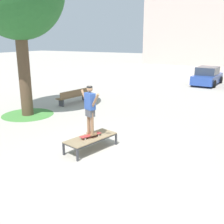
{
  "coord_description": "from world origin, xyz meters",
  "views": [
    {
      "loc": [
        4.08,
        -7.32,
        3.74
      ],
      "look_at": [
        -0.73,
        1.33,
        1.0
      ],
      "focal_mm": 42.54,
      "sensor_mm": 36.0,
      "label": 1
    }
  ],
  "objects_px": {
    "skate_box": "(91,138)",
    "park_bench": "(74,96)",
    "skateboard": "(91,135)",
    "skater": "(90,107)",
    "car_blue": "(207,76)"
  },
  "relations": [
    {
      "from": "skater",
      "to": "park_bench",
      "type": "relative_size",
      "value": 0.69
    },
    {
      "from": "skate_box",
      "to": "car_blue",
      "type": "xyz_separation_m",
      "value": [
        1.0,
        16.18,
        0.28
      ]
    },
    {
      "from": "skate_box",
      "to": "park_bench",
      "type": "bearing_deg",
      "value": 131.64
    },
    {
      "from": "skate_box",
      "to": "park_bench",
      "type": "relative_size",
      "value": 0.83
    },
    {
      "from": "skater",
      "to": "car_blue",
      "type": "height_order",
      "value": "skater"
    },
    {
      "from": "car_blue",
      "to": "park_bench",
      "type": "bearing_deg",
      "value": -117.73
    },
    {
      "from": "skate_box",
      "to": "car_blue",
      "type": "relative_size",
      "value": 0.47
    },
    {
      "from": "car_blue",
      "to": "park_bench",
      "type": "distance_m",
      "value": 12.29
    },
    {
      "from": "skate_box",
      "to": "park_bench",
      "type": "distance_m",
      "value": 7.1
    },
    {
      "from": "park_bench",
      "to": "skateboard",
      "type": "bearing_deg",
      "value": -48.42
    },
    {
      "from": "skater",
      "to": "skateboard",
      "type": "bearing_deg",
      "value": -110.91
    },
    {
      "from": "skateboard",
      "to": "park_bench",
      "type": "distance_m",
      "value": 7.11
    },
    {
      "from": "skater",
      "to": "park_bench",
      "type": "height_order",
      "value": "skater"
    },
    {
      "from": "park_bench",
      "to": "skate_box",
      "type": "bearing_deg",
      "value": -48.36
    },
    {
      "from": "skate_box",
      "to": "skater",
      "type": "xyz_separation_m",
      "value": [
        -0.0,
        -0.01,
        1.12
      ]
    }
  ]
}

